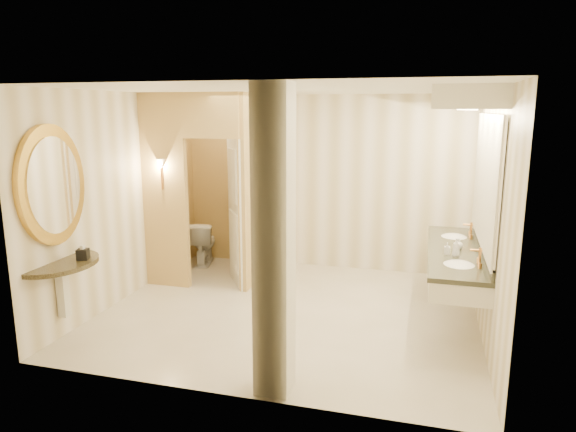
{
  "coord_description": "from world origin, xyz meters",
  "views": [
    {
      "loc": [
        1.58,
        -5.83,
        2.48
      ],
      "look_at": [
        -0.07,
        0.2,
        1.17
      ],
      "focal_mm": 32.0,
      "sensor_mm": 36.0,
      "label": 1
    }
  ],
  "objects": [
    {
      "name": "floor",
      "position": [
        0.0,
        0.0,
        0.0
      ],
      "size": [
        4.5,
        4.5,
        0.0
      ],
      "primitive_type": "plane",
      "color": "beige",
      "rests_on": "ground"
    },
    {
      "name": "toilet_closet",
      "position": [
        -1.13,
        0.97,
        1.39
      ],
      "size": [
        1.5,
        1.55,
        2.7
      ],
      "color": "tan",
      "rests_on": "floor"
    },
    {
      "name": "wall_right",
      "position": [
        2.25,
        0.0,
        1.35
      ],
      "size": [
        0.02,
        4.0,
        2.7
      ],
      "primitive_type": "cube",
      "color": "white",
      "rests_on": "floor"
    },
    {
      "name": "tissue_box",
      "position": [
        -2.0,
        -1.24,
        0.93
      ],
      "size": [
        0.15,
        0.15,
        0.12
      ],
      "primitive_type": "cube",
      "rotation": [
        0.0,
        0.0,
        0.32
      ],
      "color": "black",
      "rests_on": "console_shelf"
    },
    {
      "name": "soap_bottle_a",
      "position": [
        1.84,
        0.01,
        0.94
      ],
      "size": [
        0.06,
        0.06,
        0.14
      ],
      "primitive_type": "imported",
      "rotation": [
        0.0,
        0.0,
        0.0
      ],
      "color": "beige",
      "rests_on": "vanity"
    },
    {
      "name": "wall_front",
      "position": [
        0.0,
        -2.0,
        1.35
      ],
      "size": [
        4.5,
        0.02,
        2.7
      ],
      "primitive_type": "cube",
      "color": "white",
      "rests_on": "floor"
    },
    {
      "name": "soap_bottle_b",
      "position": [
        1.97,
        0.28,
        0.94
      ],
      "size": [
        0.13,
        0.13,
        0.13
      ],
      "primitive_type": "imported",
      "rotation": [
        0.0,
        0.0,
        0.39
      ],
      "color": "silver",
      "rests_on": "vanity"
    },
    {
      "name": "soap_bottle_c",
      "position": [
        1.93,
        -0.04,
        0.98
      ],
      "size": [
        0.1,
        0.1,
        0.21
      ],
      "primitive_type": "imported",
      "rotation": [
        0.0,
        0.0,
        0.26
      ],
      "color": "#C6B28C",
      "rests_on": "vanity"
    },
    {
      "name": "toilet",
      "position": [
        -1.89,
        1.6,
        0.35
      ],
      "size": [
        0.54,
        0.76,
        0.7
      ],
      "primitive_type": "imported",
      "rotation": [
        0.0,
        0.0,
        3.37
      ],
      "color": "white",
      "rests_on": "floor"
    },
    {
      "name": "console_shelf",
      "position": [
        -2.21,
        -1.37,
        1.34
      ],
      "size": [
        0.98,
        0.98,
        1.94
      ],
      "color": "black",
      "rests_on": "floor"
    },
    {
      "name": "vanity",
      "position": [
        1.98,
        0.28,
        1.63
      ],
      "size": [
        0.75,
        2.52,
        2.09
      ],
      "color": "silver",
      "rests_on": "floor"
    },
    {
      "name": "ceiling",
      "position": [
        0.0,
        0.0,
        2.7
      ],
      "size": [
        4.5,
        4.5,
        0.0
      ],
      "primitive_type": "plane",
      "rotation": [
        3.14,
        0.0,
        0.0
      ],
      "color": "white",
      "rests_on": "wall_back"
    },
    {
      "name": "wall_back",
      "position": [
        0.0,
        2.0,
        1.35
      ],
      "size": [
        4.5,
        0.02,
        2.7
      ],
      "primitive_type": "cube",
      "color": "white",
      "rests_on": "floor"
    },
    {
      "name": "wall_left",
      "position": [
        -2.25,
        0.0,
        1.35
      ],
      "size": [
        0.02,
        4.0,
        2.7
      ],
      "primitive_type": "cube",
      "color": "white",
      "rests_on": "floor"
    },
    {
      "name": "wall_sconce",
      "position": [
        -1.93,
        0.43,
        1.73
      ],
      "size": [
        0.14,
        0.14,
        0.42
      ],
      "color": "#C5833F",
      "rests_on": "toilet_closet"
    },
    {
      "name": "pillar",
      "position": [
        0.35,
        -1.8,
        1.35
      ],
      "size": [
        0.31,
        0.31,
        2.7
      ],
      "primitive_type": "cube",
      "color": "silver",
      "rests_on": "floor"
    }
  ]
}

